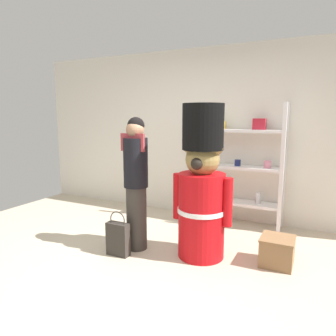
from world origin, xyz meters
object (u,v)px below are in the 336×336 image
person_shopper (136,180)px  shopping_bag (118,238)px  teddy_bear_guard (202,188)px  merchandise_shelf (238,164)px  display_crate (277,251)px

person_shopper → shopping_bag: 0.70m
shopping_bag → teddy_bear_guard: bearing=25.0°
teddy_bear_guard → person_shopper: bearing=-169.5°
merchandise_shelf → shopping_bag: size_ratio=3.38×
shopping_bag → display_crate: shopping_bag is taller
shopping_bag → display_crate: bearing=18.6°
teddy_bear_guard → person_shopper: teddy_bear_guard is taller
teddy_bear_guard → person_shopper: (-0.77, -0.14, 0.05)m
merchandise_shelf → person_shopper: bearing=-120.5°
merchandise_shelf → teddy_bear_guard: size_ratio=1.03×
person_shopper → merchandise_shelf: bearing=59.5°
teddy_bear_guard → person_shopper: size_ratio=1.09×
teddy_bear_guard → display_crate: (0.80, 0.16, -0.64)m
person_shopper → shopping_bag: person_shopper is taller
merchandise_shelf → display_crate: merchandise_shelf is taller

